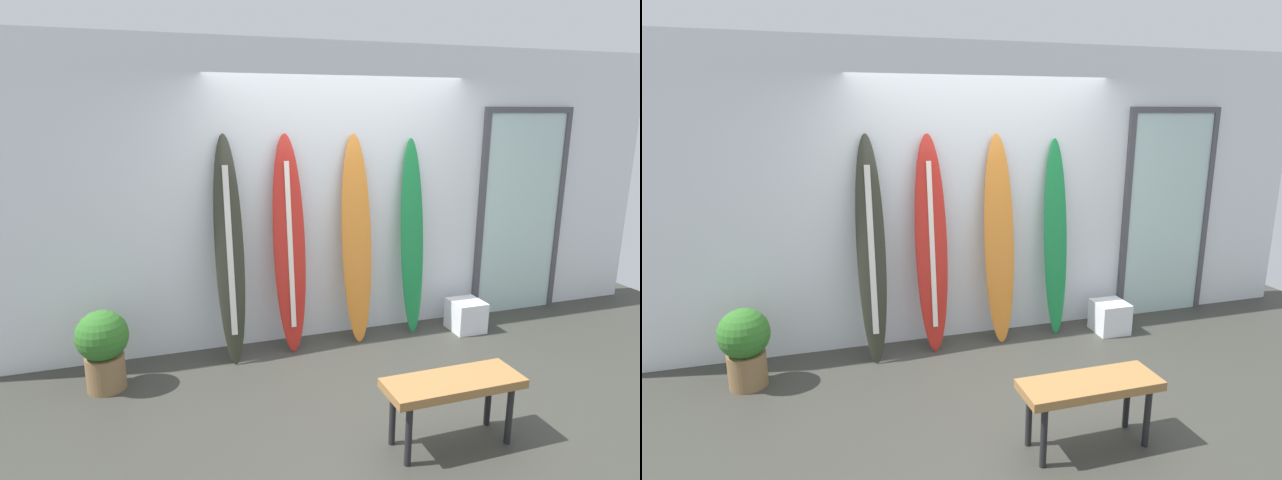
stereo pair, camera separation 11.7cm
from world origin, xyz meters
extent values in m
cube|color=#363630|center=(0.00, 0.00, -0.02)|extent=(8.00, 8.00, 0.04)
cube|color=silver|center=(0.00, 1.30, 1.40)|extent=(7.20, 0.20, 2.80)
ellipsoid|color=#2B2D21|center=(-1.11, 0.97, 1.00)|extent=(0.27, 0.42, 2.00)
cube|color=beige|center=(-1.11, 0.94, 1.01)|extent=(0.06, 0.27, 1.45)
ellipsoid|color=red|center=(-0.56, 1.01, 1.00)|extent=(0.30, 0.31, 2.00)
cube|color=white|center=(-0.56, 0.98, 1.00)|extent=(0.05, 0.20, 1.50)
cone|color=black|center=(-0.56, 0.95, 0.18)|extent=(0.07, 0.08, 0.11)
ellipsoid|color=orange|center=(0.11, 1.03, 0.99)|extent=(0.30, 0.32, 1.99)
cone|color=black|center=(0.11, 0.95, 0.18)|extent=(0.07, 0.08, 0.11)
ellipsoid|color=#1A7F3D|center=(0.71, 1.05, 0.97)|extent=(0.25, 0.27, 1.94)
cone|color=black|center=(0.71, 0.99, 0.17)|extent=(0.07, 0.08, 0.11)
cube|color=silver|center=(1.25, 0.84, 0.16)|extent=(0.32, 0.32, 0.31)
cube|color=silver|center=(2.08, 1.18, 1.08)|extent=(0.95, 0.02, 2.17)
cube|color=#47474C|center=(1.58, 1.18, 1.08)|extent=(0.06, 0.06, 2.17)
cube|color=#47474C|center=(2.58, 1.18, 1.08)|extent=(0.06, 0.06, 2.17)
cube|color=#47474C|center=(2.08, 1.18, 2.20)|extent=(1.07, 0.06, 0.06)
cylinder|color=olive|center=(-2.17, 0.72, 0.14)|extent=(0.30, 0.30, 0.29)
sphere|color=#2F6C26|center=(-2.17, 0.72, 0.46)|extent=(0.41, 0.41, 0.41)
cube|color=olive|center=(0.08, -0.77, 0.45)|extent=(0.93, 0.33, 0.06)
cylinder|color=black|center=(-0.29, -0.88, 0.21)|extent=(0.04, 0.04, 0.42)
cylinder|color=black|center=(0.45, -0.88, 0.21)|extent=(0.04, 0.04, 0.42)
cylinder|color=black|center=(-0.29, -0.65, 0.21)|extent=(0.04, 0.04, 0.42)
cylinder|color=black|center=(0.45, -0.65, 0.21)|extent=(0.04, 0.04, 0.42)
camera|label=1|loc=(-1.70, -3.43, 2.17)|focal=29.17mm
camera|label=2|loc=(-1.59, -3.46, 2.17)|focal=29.17mm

